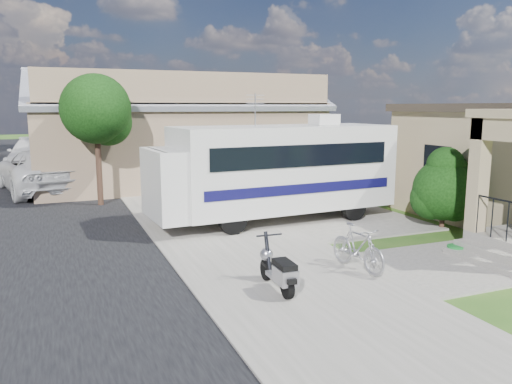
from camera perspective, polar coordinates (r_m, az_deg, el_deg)
name	(u,v)px	position (r m, az deg, el deg)	size (l,w,h in m)	color
ground	(320,267)	(11.08, 7.36, -8.52)	(120.00, 120.00, 0.00)	#1B4412
sidewalk_slab	(173,195)	(19.89, -9.51, -0.30)	(4.00, 80.00, 0.06)	slate
driveway_slab	(291,218)	(15.59, 4.05, -3.00)	(7.00, 6.00, 0.05)	slate
walk_slab	(461,263)	(12.07, 22.40, -7.54)	(4.00, 3.00, 0.05)	slate
warehouse	(174,138)	(23.73, -9.40, 6.08)	(12.50, 8.40, 5.04)	#886C55
street_tree_a	(99,113)	(18.25, -17.51, 8.65)	(2.44, 2.40, 4.58)	black
street_tree_b	(82,108)	(28.23, -19.26, 9.09)	(2.44, 2.40, 4.73)	black
street_tree_c	(75,112)	(37.22, -20.00, 8.63)	(2.44, 2.40, 4.42)	black
motorhome	(275,168)	(14.96, 2.21, 2.71)	(7.52, 2.79, 3.79)	beige
shrub	(444,187)	(15.15, 20.70, 0.55)	(1.91, 1.83, 2.35)	black
scooter	(279,271)	(9.39, 2.60, -8.98)	(0.52, 1.49, 0.98)	black
bicycle	(358,250)	(10.73, 11.53, -6.55)	(0.45, 1.61, 0.97)	#9999A0
pickup_truck	(42,170)	(22.24, -23.22, 2.29)	(2.90, 6.29, 1.75)	silver
van	(35,155)	(29.42, -23.98, 3.90)	(2.48, 6.09, 1.77)	silver
garden_hose	(456,250)	(12.81, 21.85, -6.22)	(0.40, 0.40, 0.18)	#156D27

